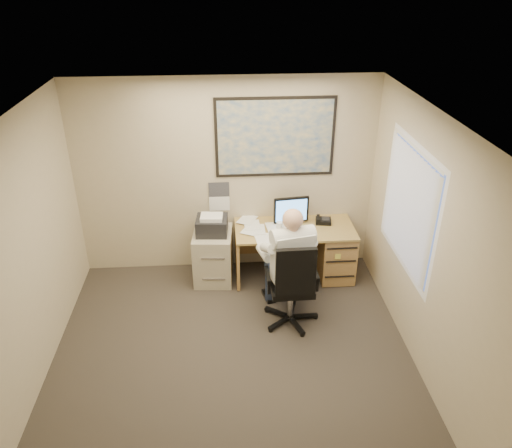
{
  "coord_description": "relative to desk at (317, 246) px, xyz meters",
  "views": [
    {
      "loc": [
        -0.05,
        -3.95,
        3.93
      ],
      "look_at": [
        0.34,
        1.3,
        1.14
      ],
      "focal_mm": 35.0,
      "sensor_mm": 36.0,
      "label": 1
    }
  ],
  "objects": [
    {
      "name": "room_shell",
      "position": [
        -1.23,
        -1.9,
        0.91
      ],
      "size": [
        4.0,
        4.5,
        2.7
      ],
      "color": "#312C26",
      "rests_on": "ground"
    },
    {
      "name": "person",
      "position": [
        -0.51,
        -0.98,
        0.31
      ],
      "size": [
        0.81,
        1.02,
        1.5
      ],
      "primitive_type": null,
      "rotation": [
        0.0,
        0.0,
        0.21
      ],
      "color": "silver",
      "rests_on": "office_chair"
    },
    {
      "name": "filing_cabinet",
      "position": [
        -1.44,
        -0.01,
        -0.02
      ],
      "size": [
        0.55,
        0.65,
        0.99
      ],
      "rotation": [
        0.0,
        0.0,
        -0.08
      ],
      "color": "#B3AA90",
      "rests_on": "ground"
    },
    {
      "name": "desk",
      "position": [
        0.0,
        0.0,
        0.0
      ],
      "size": [
        1.6,
        0.97,
        1.13
      ],
      "color": "#AE8F4A",
      "rests_on": "ground"
    },
    {
      "name": "world_map",
      "position": [
        -0.58,
        0.33,
        1.46
      ],
      "size": [
        1.56,
        0.03,
        1.06
      ],
      "primitive_type": "cube",
      "color": "#1E4C93",
      "rests_on": "room_shell"
    },
    {
      "name": "window_blinds",
      "position": [
        0.74,
        -1.1,
        1.11
      ],
      "size": [
        0.06,
        1.4,
        1.3
      ],
      "primitive_type": null,
      "color": "beige",
      "rests_on": "room_shell"
    },
    {
      "name": "office_chair",
      "position": [
        -0.51,
        -1.06,
        -0.1
      ],
      "size": [
        0.71,
        0.71,
        1.16
      ],
      "rotation": [
        0.0,
        0.0,
        0.03
      ],
      "color": "black",
      "rests_on": "ground"
    },
    {
      "name": "wall_calendar",
      "position": [
        -1.33,
        0.34,
        0.64
      ],
      "size": [
        0.28,
        0.01,
        0.42
      ],
      "primitive_type": "cube",
      "color": "white",
      "rests_on": "room_shell"
    }
  ]
}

